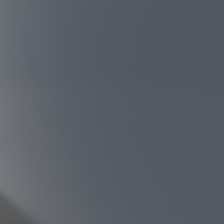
{
  "coord_description": "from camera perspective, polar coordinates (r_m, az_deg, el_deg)",
  "views": [
    {
      "loc": [
        2.12,
        -1.43,
        1.56
      ],
      "look_at": [
        0.03,
        1.13,
        1.02
      ],
      "focal_mm": 35.0,
      "sensor_mm": 36.0,
      "label": 1
    }
  ],
  "objects": [
    {
      "name": "ground_plane",
      "position": [
        2.99,
        -15.5,
        -22.53
      ],
      "size": [
        60.0,
        60.0,
        0.0
      ],
      "primitive_type": "plane",
      "color": "slate"
    },
    {
      "name": "sidewalk",
      "position": [
        4.46,
        8.57,
        -10.47
      ],
      "size": [
        24.0,
        2.8,
        0.12
      ],
      "color": "#9E9B96",
      "rests_on": "ground_plane"
    },
    {
      "name": "parking_meter",
      "position": [
        3.34,
        -0.0,
        0.37
      ],
      "size": [
        0.22,
        0.12,
        1.37
      ],
      "color": "gray",
      "rests_on": "sidewalk"
    },
    {
      "name": "building_facade",
      "position": [
        6.72,
        21.34,
        24.2
      ],
      "size": [
        24.0,
        0.3,
        6.72
      ],
      "color": "gray",
      "rests_on": "ground_plane"
    },
    {
      "name": "fire_hydrant",
      "position": [
        5.02,
        -19.13,
        -3.07
      ],
      "size": [
        0.26,
        0.26,
        0.82
      ],
      "color": "#999EA3",
      "rests_on": "sidewalk"
    },
    {
      "name": "parked_car_beside_meter",
      "position": [
        1.49,
        3.92,
        -17.56
      ],
      "size": [
        5.04,
        2.13,
        1.75
      ],
      "rotation": [
        0.0,
        0.0,
        -0.05
      ],
      "color": "black",
      "rests_on": "ground_plane"
    }
  ]
}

